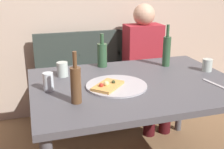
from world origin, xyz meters
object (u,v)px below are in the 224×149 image
object	(u,v)px
wine_glass	(62,69)
chair_left	(60,75)
dining_table	(135,92)
water_bottle	(76,84)
wine_bottle	(167,50)
tumbler_far	(207,65)
pizza_tray	(116,86)
chair_right	(140,68)
beer_bottle	(102,54)
chair_middle	(103,71)
pizza_slice_last	(108,86)
guest_in_sweater	(146,60)
tumbler_near	(48,82)
table_knife	(215,84)

from	to	relation	value
wine_glass	chair_left	xyz separation A→B (m)	(0.04, 0.64, -0.26)
dining_table	water_bottle	distance (m)	0.53
wine_bottle	tumbler_far	bearing A→B (deg)	-41.85
dining_table	pizza_tray	xyz separation A→B (m)	(-0.15, -0.04, 0.08)
wine_glass	chair_right	xyz separation A→B (m)	(0.87, 0.64, -0.26)
beer_bottle	chair_right	world-z (taller)	beer_bottle
chair_middle	pizza_slice_last	bearing A→B (deg)	76.84
chair_left	guest_in_sweater	distance (m)	0.85
tumbler_near	tumbler_far	world-z (taller)	tumbler_near
pizza_tray	tumbler_far	bearing A→B (deg)	8.13
dining_table	wine_bottle	world-z (taller)	wine_bottle
beer_bottle	tumbler_near	size ratio (longest dim) A/B	2.30
wine_glass	dining_table	bearing A→B (deg)	-30.13
wine_bottle	chair_left	xyz separation A→B (m)	(-0.79, 0.63, -0.34)
table_knife	chair_left	bearing A→B (deg)	30.44
wine_bottle	tumbler_far	size ratio (longest dim) A/B	3.55
tumbler_far	chair_right	size ratio (longest dim) A/B	0.10
wine_bottle	table_knife	bearing A→B (deg)	-76.43
tumbler_far	chair_left	size ratio (longest dim) A/B	0.10
dining_table	pizza_tray	size ratio (longest dim) A/B	3.49
pizza_slice_last	dining_table	bearing A→B (deg)	17.04
pizza_slice_last	guest_in_sweater	world-z (taller)	guest_in_sweater
pizza_tray	chair_right	xyz separation A→B (m)	(0.56, 0.95, -0.22)
tumbler_near	guest_in_sweater	world-z (taller)	guest_in_sweater
chair_right	wine_bottle	bearing A→B (deg)	86.24
wine_bottle	guest_in_sweater	bearing A→B (deg)	85.05
dining_table	wine_glass	bearing A→B (deg)	149.87
beer_bottle	chair_right	xyz separation A→B (m)	(0.54, 0.50, -0.31)
pizza_slice_last	table_knife	xyz separation A→B (m)	(0.70, -0.13, -0.02)
pizza_slice_last	water_bottle	world-z (taller)	water_bottle
pizza_slice_last	chair_left	xyz separation A→B (m)	(-0.20, 0.98, -0.23)
water_bottle	chair_middle	size ratio (longest dim) A/B	0.33
pizza_slice_last	tumbler_near	distance (m)	0.37
chair_middle	wine_bottle	bearing A→B (deg)	119.83
pizza_slice_last	chair_middle	bearing A→B (deg)	76.84
beer_bottle	guest_in_sweater	xyz separation A→B (m)	(0.54, 0.35, -0.18)
wine_bottle	chair_left	size ratio (longest dim) A/B	0.37
tumbler_near	chair_middle	world-z (taller)	chair_middle
water_bottle	chair_left	world-z (taller)	water_bottle
wine_glass	chair_right	world-z (taller)	chair_right
chair_right	water_bottle	bearing A→B (deg)	52.64
water_bottle	tumbler_far	bearing A→B (deg)	14.90
dining_table	beer_bottle	size ratio (longest dim) A/B	5.26
water_bottle	tumbler_near	xyz separation A→B (m)	(-0.13, 0.24, -0.06)
pizza_tray	guest_in_sweater	bearing A→B (deg)	54.83
water_bottle	chair_middle	world-z (taller)	water_bottle
dining_table	wine_glass	xyz separation A→B (m)	(-0.46, 0.27, 0.13)
tumbler_far	table_knife	xyz separation A→B (m)	(-0.12, -0.27, -0.04)
water_bottle	tumbler_near	size ratio (longest dim) A/B	2.59
table_knife	pizza_tray	bearing A→B (deg)	67.32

